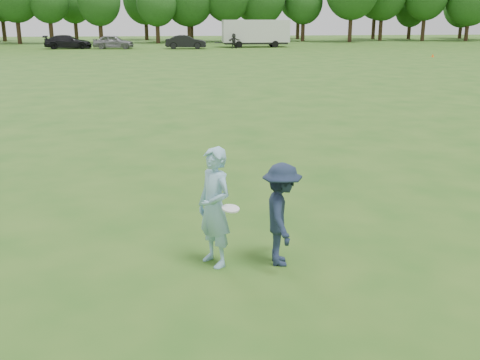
{
  "coord_description": "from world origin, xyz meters",
  "views": [
    {
      "loc": [
        -0.46,
        -7.97,
        3.83
      ],
      "look_at": [
        0.71,
        1.2,
        1.1
      ],
      "focal_mm": 42.0,
      "sensor_mm": 36.0,
      "label": 1
    }
  ],
  "objects": [
    {
      "name": "defender",
      "position": [
        1.23,
        0.14,
        0.83
      ],
      "size": [
        0.72,
        1.12,
        1.65
      ],
      "primitive_type": "imported",
      "rotation": [
        0.0,
        0.0,
        1.47
      ],
      "color": "#1B273D",
      "rests_on": "ground"
    },
    {
      "name": "field_cone",
      "position": [
        24.2,
        42.86,
        0.15
      ],
      "size": [
        0.28,
        0.28,
        0.3
      ],
      "primitive_type": "cone",
      "color": "#EC570C",
      "rests_on": "ground"
    },
    {
      "name": "ground",
      "position": [
        0.0,
        0.0,
        0.0
      ],
      "size": [
        200.0,
        200.0,
        0.0
      ],
      "primitive_type": "plane",
      "color": "#265618",
      "rests_on": "ground"
    },
    {
      "name": "car_d",
      "position": [
        -11.8,
        60.77,
        0.77
      ],
      "size": [
        5.44,
        2.44,
        1.55
      ],
      "primitive_type": "imported",
      "rotation": [
        0.0,
        0.0,
        1.62
      ],
      "color": "black",
      "rests_on": "ground"
    },
    {
      "name": "cargo_trailer",
      "position": [
        10.3,
        61.45,
        1.78
      ],
      "size": [
        9.0,
        2.75,
        3.2
      ],
      "color": "silver",
      "rests_on": "ground"
    },
    {
      "name": "disc_in_play",
      "position": [
        0.41,
        -0.03,
        1.02
      ],
      "size": [
        0.31,
        0.31,
        0.08
      ],
      "color": "white",
      "rests_on": "ground"
    },
    {
      "name": "car_f",
      "position": [
        1.76,
        58.95,
        0.77
      ],
      "size": [
        4.77,
        1.95,
        1.54
      ],
      "primitive_type": "imported",
      "rotation": [
        0.0,
        0.0,
        1.5
      ],
      "color": "black",
      "rests_on": "ground"
    },
    {
      "name": "player_far_d",
      "position": [
        7.38,
        59.2,
        0.86
      ],
      "size": [
        1.66,
        1.13,
        1.72
      ],
      "primitive_type": "imported",
      "rotation": [
        0.0,
        0.0,
        0.43
      ],
      "color": "#262626",
      "rests_on": "ground"
    },
    {
      "name": "thrower",
      "position": [
        0.19,
        0.25,
        0.95
      ],
      "size": [
        0.75,
        0.83,
        1.91
      ],
      "primitive_type": "imported",
      "rotation": [
        0.0,
        0.0,
        -1.03
      ],
      "color": "#87B9D1",
      "rests_on": "ground"
    },
    {
      "name": "car_e",
      "position": [
        -6.55,
        60.0,
        0.78
      ],
      "size": [
        4.77,
        2.33,
        1.57
      ],
      "primitive_type": "imported",
      "rotation": [
        0.0,
        0.0,
        1.46
      ],
      "color": "slate",
      "rests_on": "ground"
    }
  ]
}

